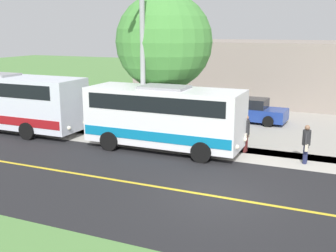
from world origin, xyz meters
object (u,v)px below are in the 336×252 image
(parked_car_near, at_px, (249,110))
(tree_curbside, at_px, (164,42))
(shuttle_bus_front, at_px, (164,115))
(pedestrian_with_bags, at_px, (306,143))
(commercial_building, at_px, (276,70))
(street_light_pole, at_px, (141,58))
(pedestrian_waiting, at_px, (246,132))

(parked_car_near, bearing_deg, tree_curbside, -37.09)
(shuttle_bus_front, xyz_separation_m, tree_curbside, (-2.87, -1.29, 3.23))
(tree_curbside, bearing_deg, pedestrian_with_bags, 72.44)
(commercial_building, bearing_deg, shuttle_bus_front, -7.55)
(street_light_pole, bearing_deg, parked_car_near, 153.60)
(parked_car_near, bearing_deg, street_light_pole, -26.40)
(pedestrian_waiting, bearing_deg, tree_curbside, -109.83)
(pedestrian_with_bags, relative_size, parked_car_near, 0.37)
(pedestrian_waiting, height_order, commercial_building, commercial_building)
(pedestrian_with_bags, bearing_deg, shuttle_bus_front, -85.78)
(parked_car_near, bearing_deg, commercial_building, -179.83)
(pedestrian_waiting, relative_size, tree_curbside, 0.23)
(pedestrian_with_bags, bearing_deg, pedestrian_waiting, -103.32)
(pedestrian_waiting, relative_size, commercial_building, 0.08)
(commercial_building, bearing_deg, pedestrian_with_bags, 13.94)
(pedestrian_waiting, xyz_separation_m, tree_curbside, (-1.76, -4.88, 3.95))
(shuttle_bus_front, distance_m, commercial_building, 17.03)
(street_light_pole, distance_m, tree_curbside, 2.61)
(pedestrian_waiting, bearing_deg, street_light_pole, -81.14)
(street_light_pole, bearing_deg, pedestrian_with_bags, 90.93)
(pedestrian_with_bags, bearing_deg, commercial_building, -166.06)
(commercial_building, bearing_deg, pedestrian_waiting, 4.92)
(tree_curbside, height_order, commercial_building, tree_curbside)
(street_light_pole, xyz_separation_m, parked_car_near, (-7.23, 3.59, -3.53))
(street_light_pole, distance_m, commercial_building, 17.02)
(tree_curbside, bearing_deg, shuttle_bus_front, 24.19)
(pedestrian_waiting, bearing_deg, pedestrian_with_bags, 76.68)
(shuttle_bus_front, xyz_separation_m, pedestrian_waiting, (-1.11, 3.59, -0.72))
(shuttle_bus_front, relative_size, pedestrian_with_bags, 4.48)
(pedestrian_with_bags, bearing_deg, parked_car_near, -150.34)
(pedestrian_with_bags, relative_size, commercial_building, 0.08)
(street_light_pole, bearing_deg, shuttle_bus_front, 75.53)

